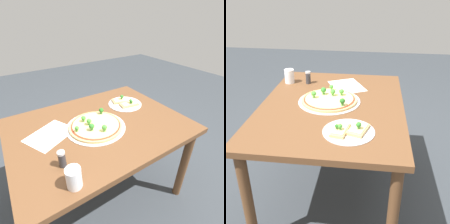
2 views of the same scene
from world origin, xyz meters
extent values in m
plane|color=#33383D|center=(0.00, 0.00, 0.00)|extent=(8.00, 8.00, 0.00)
cube|color=brown|center=(0.00, 0.00, 0.68)|extent=(1.17, 0.89, 0.04)
cylinder|color=brown|center=(-0.52, -0.39, 0.33)|extent=(0.06, 0.06, 0.66)
cylinder|color=brown|center=(0.52, -0.39, 0.33)|extent=(0.06, 0.06, 0.66)
cylinder|color=brown|center=(-0.52, 0.39, 0.33)|extent=(0.06, 0.06, 0.66)
cylinder|color=brown|center=(0.52, 0.39, 0.33)|extent=(0.06, 0.06, 0.66)
cylinder|color=silver|center=(0.04, 0.02, 0.70)|extent=(0.40, 0.40, 0.00)
cylinder|color=tan|center=(0.04, 0.02, 0.71)|extent=(0.36, 0.36, 0.01)
cylinder|color=#B73823|center=(0.04, 0.02, 0.72)|extent=(0.33, 0.33, 0.00)
cylinder|color=#EFD684|center=(0.04, 0.02, 0.72)|extent=(0.31, 0.31, 0.00)
sphere|color=#479338|center=(0.09, -0.05, 0.75)|extent=(0.03, 0.03, 0.03)
cylinder|color=#51973E|center=(0.09, -0.05, 0.73)|extent=(0.01, 0.01, 0.01)
sphere|color=#286B23|center=(-0.06, -0.07, 0.75)|extent=(0.03, 0.03, 0.03)
cylinder|color=#37742D|center=(-0.06, -0.07, 0.73)|extent=(0.02, 0.02, 0.02)
sphere|color=#337A2D|center=(0.09, 0.07, 0.76)|extent=(0.04, 0.04, 0.04)
cylinder|color=#3F8136|center=(0.09, 0.07, 0.73)|extent=(0.02, 0.02, 0.02)
sphere|color=#479338|center=(0.08, 0.01, 0.75)|extent=(0.03, 0.03, 0.03)
cylinder|color=#51973E|center=(0.08, 0.01, 0.73)|extent=(0.02, 0.02, 0.02)
sphere|color=#479338|center=(0.03, 0.12, 0.75)|extent=(0.03, 0.03, 0.03)
cylinder|color=#51973E|center=(0.03, 0.12, 0.73)|extent=(0.02, 0.02, 0.02)
sphere|color=#479338|center=(0.17, 0.03, 0.75)|extent=(0.03, 0.03, 0.03)
cylinder|color=#51973E|center=(0.17, 0.03, 0.73)|extent=(0.01, 0.01, 0.01)
cylinder|color=silver|center=(-0.33, -0.14, 0.70)|extent=(0.28, 0.28, 0.00)
cube|color=tan|center=(-0.32, -0.18, 0.71)|extent=(0.16, 0.12, 0.02)
cube|color=#EFD684|center=(-0.32, -0.18, 0.72)|extent=(0.13, 0.10, 0.00)
sphere|color=#337A2D|center=(-0.33, -0.19, 0.75)|extent=(0.03, 0.03, 0.03)
cylinder|color=#3F8136|center=(-0.33, -0.19, 0.73)|extent=(0.01, 0.01, 0.01)
cube|color=tan|center=(-0.34, -0.09, 0.71)|extent=(0.16, 0.10, 0.02)
cube|color=#EFD684|center=(-0.34, -0.09, 0.72)|extent=(0.13, 0.08, 0.00)
sphere|color=#286B23|center=(-0.35, -0.08, 0.74)|extent=(0.02, 0.02, 0.02)
cylinder|color=#37742D|center=(-0.35, -0.08, 0.73)|extent=(0.01, 0.01, 0.01)
sphere|color=#479338|center=(-0.35, -0.09, 0.75)|extent=(0.02, 0.02, 0.02)
cylinder|color=#51973E|center=(-0.35, -0.09, 0.73)|extent=(0.01, 0.01, 0.01)
cylinder|color=white|center=(0.33, 0.37, 0.75)|extent=(0.07, 0.07, 0.10)
cylinder|color=#333338|center=(0.34, 0.23, 0.74)|extent=(0.04, 0.04, 0.08)
cylinder|color=#B2B2B7|center=(0.34, 0.23, 0.79)|extent=(0.04, 0.04, 0.01)
cube|color=white|center=(0.32, -0.06, 0.70)|extent=(0.34, 0.31, 0.00)
camera|label=1|loc=(0.47, 0.89, 1.38)|focal=28.00mm
camera|label=2|loc=(-1.59, -0.24, 1.45)|focal=45.00mm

